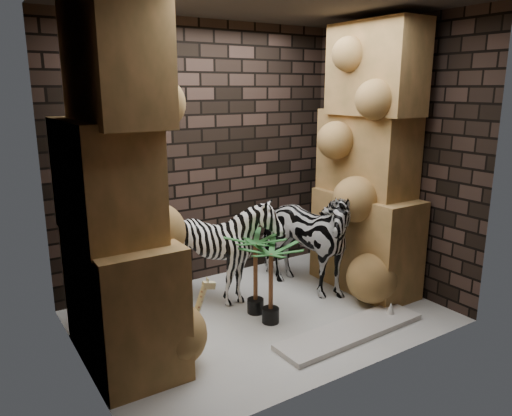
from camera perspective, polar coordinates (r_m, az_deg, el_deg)
floor at (r=5.09m, az=0.66°, el=-12.52°), size 3.50×3.50×0.00m
ceiling at (r=4.61m, az=0.77°, el=23.10°), size 3.50×3.50×0.00m
wall_back at (r=5.69m, az=-6.30°, el=6.12°), size 3.50×0.00×3.50m
wall_front at (r=3.66m, az=11.58°, el=1.57°), size 3.50×0.00×3.50m
wall_left at (r=3.95m, az=-21.00°, el=1.81°), size 0.00×3.00×3.00m
wall_right at (r=5.76m, az=15.46°, el=5.80°), size 0.00×3.00×3.00m
rock_pillar_left at (r=4.03m, az=-16.15°, el=2.42°), size 0.68×1.30×3.00m
rock_pillar_right at (r=5.52m, az=13.15°, el=5.60°), size 0.58×1.25×3.00m
zebra_right at (r=5.45m, az=5.34°, el=-2.59°), size 0.91×1.33×1.44m
zebra_left at (r=5.20m, az=-3.97°, el=-5.48°), size 1.08×1.28×1.08m
giraffe_toy at (r=4.32m, az=-8.49°, el=-12.60°), size 0.37×0.17×0.69m
palm_front at (r=4.98m, az=-0.06°, el=-7.71°), size 0.36×0.36×0.85m
palm_back at (r=4.80m, az=1.75°, el=-8.88°), size 0.36×0.36×0.81m
surfboard at (r=4.83m, az=11.04°, el=-13.96°), size 1.60×0.44×0.05m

